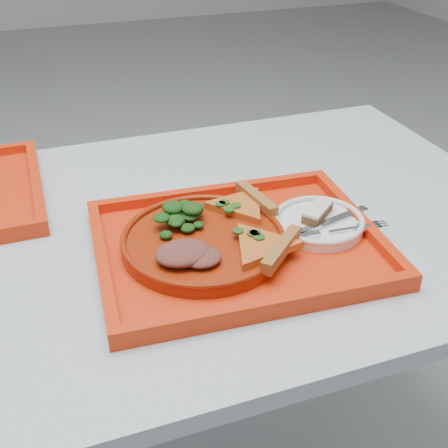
{
  "coord_description": "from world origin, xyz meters",
  "views": [
    {
      "loc": [
        -0.04,
        -0.81,
        1.27
      ],
      "look_at": [
        0.22,
        -0.07,
        0.78
      ],
      "focal_mm": 45.0,
      "sensor_mm": 36.0,
      "label": 1
    }
  ],
  "objects": [
    {
      "name": "pizza_slice_b",
      "position": [
        0.27,
        -0.03,
        0.79
      ],
      "size": [
        0.14,
        0.13,
        0.02
      ],
      "primitive_type": null,
      "rotation": [
        0.0,
        0.0,
        3.31
      ],
      "color": "orange",
      "rests_on": "dinner_plate"
    },
    {
      "name": "side_plate",
      "position": [
        0.38,
        -0.11,
        0.77
      ],
      "size": [
        0.15,
        0.15,
        0.01
      ],
      "primitive_type": "cylinder",
      "color": "white",
      "rests_on": "tray_main"
    },
    {
      "name": "meat_portion",
      "position": [
        0.13,
        -0.15,
        0.79
      ],
      "size": [
        0.08,
        0.07,
        0.03
      ],
      "primitive_type": "ellipsoid",
      "color": "brown",
      "rests_on": "dinner_plate"
    },
    {
      "name": "knife",
      "position": [
        0.39,
        -0.12,
        0.78
      ],
      "size": [
        0.18,
        0.06,
        0.01
      ],
      "primitive_type": "cube",
      "rotation": [
        0.0,
        0.0,
        0.25
      ],
      "color": "silver",
      "rests_on": "side_plate"
    },
    {
      "name": "pizza_slice_a",
      "position": [
        0.25,
        -0.16,
        0.79
      ],
      "size": [
        0.17,
        0.17,
        0.02
      ],
      "primitive_type": null,
      "rotation": [
        0.0,
        0.0,
        2.32
      ],
      "color": "orange",
      "rests_on": "dinner_plate"
    },
    {
      "name": "table",
      "position": [
        0.0,
        0.0,
        0.68
      ],
      "size": [
        1.6,
        0.8,
        0.75
      ],
      "color": "#ACB5C1",
      "rests_on": "ground"
    },
    {
      "name": "fork",
      "position": [
        0.38,
        -0.15,
        0.78
      ],
      "size": [
        0.19,
        0.03,
        0.01
      ],
      "primitive_type": "cube",
      "rotation": [
        0.0,
        0.0,
        -0.07
      ],
      "color": "silver",
      "rests_on": "side_plate"
    },
    {
      "name": "dessert_bar",
      "position": [
        0.38,
        -0.1,
        0.79
      ],
      "size": [
        0.07,
        0.07,
        0.02
      ],
      "rotation": [
        0.0,
        0.0,
        0.69
      ],
      "color": "#492818",
      "rests_on": "side_plate"
    },
    {
      "name": "dinner_plate",
      "position": [
        0.18,
        -0.1,
        0.77
      ],
      "size": [
        0.26,
        0.26,
        0.02
      ],
      "primitive_type": "cylinder",
      "color": "maroon",
      "rests_on": "tray_main"
    },
    {
      "name": "salad_heap",
      "position": [
        0.16,
        -0.05,
        0.8
      ],
      "size": [
        0.08,
        0.07,
        0.04
      ],
      "primitive_type": "ellipsoid",
      "color": "black",
      "rests_on": "dinner_plate"
    },
    {
      "name": "tray_main",
      "position": [
        0.23,
        -0.11,
        0.76
      ],
      "size": [
        0.47,
        0.38,
        0.01
      ],
      "primitive_type": "cube",
      "rotation": [
        0.0,
        0.0,
        -0.06
      ],
      "color": "red",
      "rests_on": "table"
    }
  ]
}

